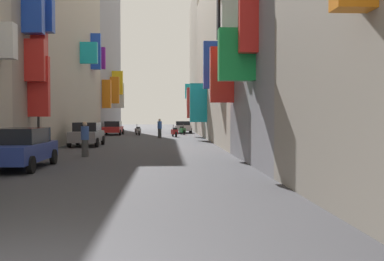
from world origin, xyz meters
TOP-DOWN VIEW (x-y plane):
  - ground_plane at (0.00, 30.00)m, footprint 140.00×140.00m
  - building_left_mid_b at (-7.99, 29.81)m, footprint 7.32×21.05m
  - building_left_mid_c at (-7.99, 50.16)m, footprint 7.32×19.67m
  - building_right_mid_c at (7.99, 30.52)m, footprint 7.39×25.51m
  - building_right_far at (8.00, 51.63)m, footprint 7.00×16.73m
  - parked_car_silver at (3.52, 46.30)m, footprint 1.99×4.22m
  - parked_car_blue at (-3.68, 11.65)m, footprint 1.89×4.45m
  - parked_car_grey at (-3.47, 24.09)m, footprint 1.88×3.93m
  - parked_car_red at (-3.87, 41.28)m, footprint 1.92×4.18m
  - scooter_green at (3.33, 41.78)m, footprint 0.68×1.85m
  - scooter_silver at (-1.27, 40.47)m, footprint 0.72×1.92m
  - scooter_red at (2.41, 36.63)m, footprint 0.66×1.86m
  - pedestrian_crossing at (1.06, 34.35)m, footprint 0.53×0.53m
  - pedestrian_near_left at (-2.17, 16.29)m, footprint 0.48×0.48m
  - traffic_light_near_corner at (-4.60, 17.21)m, footprint 0.26×0.34m

SIDE VIEW (x-z plane):
  - ground_plane at x=0.00m, z-range 0.00..0.00m
  - scooter_green at x=3.33m, z-range -0.10..1.03m
  - scooter_red at x=2.41m, z-range -0.10..1.03m
  - scooter_silver at x=-1.27m, z-range -0.10..1.03m
  - parked_car_silver at x=3.52m, z-range 0.05..1.41m
  - parked_car_red at x=-3.87m, z-range 0.04..1.45m
  - parked_car_blue at x=-3.68m, z-range 0.03..1.52m
  - parked_car_grey at x=-3.47m, z-range 0.03..1.56m
  - pedestrian_near_left at x=-2.17m, z-range 0.00..1.67m
  - pedestrian_crossing at x=1.06m, z-range 0.00..1.70m
  - traffic_light_near_corner at x=-4.60m, z-range 0.81..5.41m
  - building_right_mid_c at x=7.99m, z-range -0.01..13.71m
  - building_left_mid_b at x=-7.99m, z-range 0.00..16.06m
  - building_right_far at x=8.00m, z-range -0.01..17.42m
  - building_left_mid_c at x=-7.99m, z-range -0.02..21.07m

